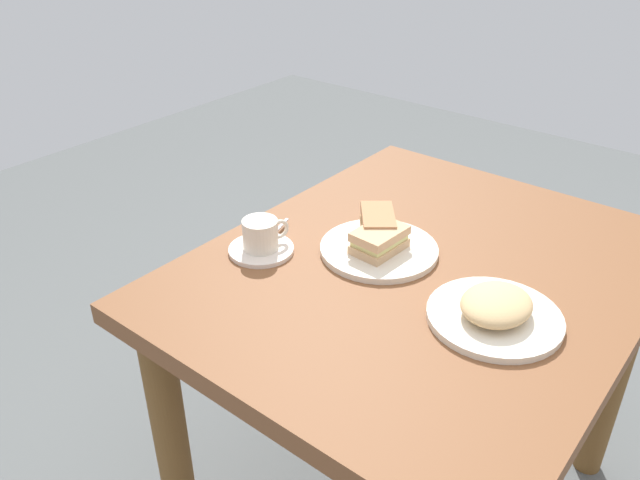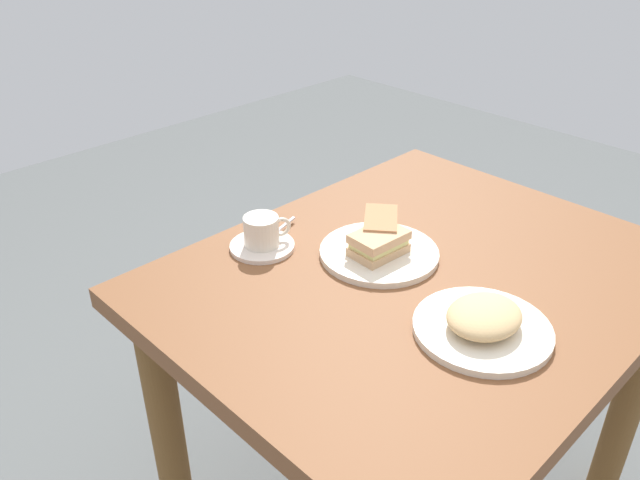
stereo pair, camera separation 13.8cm
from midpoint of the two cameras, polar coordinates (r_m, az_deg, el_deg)
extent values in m
cube|color=brown|center=(1.37, 6.32, -3.12)|extent=(1.06, 0.86, 0.04)
cylinder|color=brown|center=(2.06, 4.45, -3.36)|extent=(0.08, 0.08, 0.73)
cylinder|color=brown|center=(1.57, -15.69, -17.51)|extent=(0.08, 0.08, 0.73)
cylinder|color=brown|center=(1.84, 22.98, -10.71)|extent=(0.08, 0.08, 0.73)
cylinder|color=beige|center=(1.39, 2.49, -0.92)|extent=(0.26, 0.26, 0.01)
cube|color=tan|center=(1.37, 2.46, -0.64)|extent=(0.12, 0.09, 0.02)
cube|color=#D7D17F|center=(1.36, 2.47, -0.07)|extent=(0.11, 0.08, 0.01)
cube|color=tan|center=(1.36, 2.49, 0.51)|extent=(0.12, 0.09, 0.02)
cube|color=#B57E51|center=(1.43, 2.41, 0.72)|extent=(0.14, 0.13, 0.02)
cube|color=#649554|center=(1.42, 2.42, 1.32)|extent=(0.13, 0.12, 0.01)
cube|color=#B3794D|center=(1.41, 2.44, 1.93)|extent=(0.14, 0.13, 0.02)
cylinder|color=beige|center=(1.41, -8.10, -0.94)|extent=(0.14, 0.14, 0.01)
cylinder|color=beige|center=(1.39, -8.21, 0.42)|extent=(0.08, 0.08, 0.07)
cylinder|color=#AD8451|center=(1.37, -8.30, 1.50)|extent=(0.07, 0.07, 0.01)
torus|color=beige|center=(1.40, -6.50, 0.88)|extent=(0.05, 0.03, 0.05)
cube|color=silver|center=(1.48, -6.23, 1.17)|extent=(0.07, 0.03, 0.00)
ellipsoid|color=silver|center=(1.44, -7.08, 0.37)|extent=(0.03, 0.02, 0.01)
cylinder|color=silver|center=(1.22, 12.23, -6.87)|extent=(0.25, 0.25, 0.01)
ellipsoid|color=tan|center=(1.20, 12.38, -5.76)|extent=(0.15, 0.13, 0.04)
camera|label=1|loc=(0.07, -92.86, -1.67)|focal=35.72mm
camera|label=2|loc=(0.07, 87.14, 1.67)|focal=35.72mm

